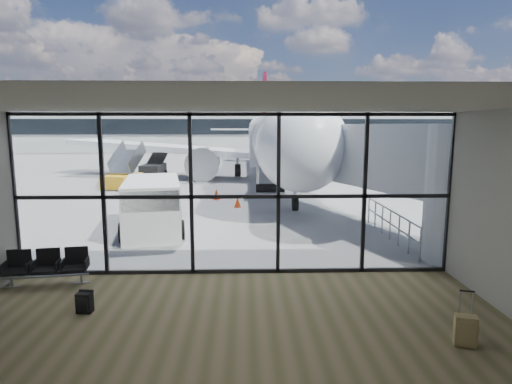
{
  "coord_description": "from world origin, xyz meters",
  "views": [
    {
      "loc": [
        0.26,
        -11.64,
        4.13
      ],
      "look_at": [
        0.66,
        3.0,
        1.86
      ],
      "focal_mm": 30.0,
      "sensor_mm": 36.0,
      "label": 1
    }
  ],
  "objects_px": {
    "service_van": "(153,205)",
    "mobile_stairs": "(123,179)",
    "belt_loader": "(154,170)",
    "seating_row": "(47,265)",
    "suitcase": "(466,331)",
    "airliner": "(274,137)",
    "backpack": "(84,303)"
  },
  "relations": [
    {
      "from": "suitcase",
      "to": "belt_loader",
      "type": "relative_size",
      "value": 0.25
    },
    {
      "from": "suitcase",
      "to": "airliner",
      "type": "relative_size",
      "value": 0.03
    },
    {
      "from": "airliner",
      "to": "service_van",
      "type": "relative_size",
      "value": 8.14
    },
    {
      "from": "suitcase",
      "to": "belt_loader",
      "type": "height_order",
      "value": "belt_loader"
    },
    {
      "from": "backpack",
      "to": "service_van",
      "type": "xyz_separation_m",
      "value": [
        -0.03,
        7.45,
        0.81
      ]
    },
    {
      "from": "airliner",
      "to": "backpack",
      "type": "bearing_deg",
      "value": -102.55
    },
    {
      "from": "seating_row",
      "to": "mobile_stairs",
      "type": "xyz_separation_m",
      "value": [
        -3.02,
        17.96,
        0.08
      ]
    },
    {
      "from": "backpack",
      "to": "airliner",
      "type": "xyz_separation_m",
      "value": [
        6.09,
        27.17,
        2.96
      ]
    },
    {
      "from": "seating_row",
      "to": "service_van",
      "type": "distance_m",
      "value": 5.86
    },
    {
      "from": "seating_row",
      "to": "backpack",
      "type": "distance_m",
      "value": 2.47
    },
    {
      "from": "service_van",
      "to": "airliner",
      "type": "bearing_deg",
      "value": 62.32
    },
    {
      "from": "backpack",
      "to": "belt_loader",
      "type": "xyz_separation_m",
      "value": [
        -3.71,
        25.25,
        0.4
      ]
    },
    {
      "from": "backpack",
      "to": "service_van",
      "type": "bearing_deg",
      "value": 96.99
    },
    {
      "from": "suitcase",
      "to": "mobile_stairs",
      "type": "relative_size",
      "value": 0.28
    },
    {
      "from": "airliner",
      "to": "belt_loader",
      "type": "bearing_deg",
      "value": -168.83
    },
    {
      "from": "backpack",
      "to": "service_van",
      "type": "height_order",
      "value": "service_van"
    },
    {
      "from": "airliner",
      "to": "mobile_stairs",
      "type": "bearing_deg",
      "value": -145.46
    },
    {
      "from": "mobile_stairs",
      "to": "airliner",
      "type": "bearing_deg",
      "value": 46.41
    },
    {
      "from": "suitcase",
      "to": "backpack",
      "type": "bearing_deg",
      "value": -174.96
    },
    {
      "from": "seating_row",
      "to": "belt_loader",
      "type": "height_order",
      "value": "belt_loader"
    },
    {
      "from": "service_van",
      "to": "suitcase",
      "type": "bearing_deg",
      "value": -60.1
    },
    {
      "from": "suitcase",
      "to": "service_van",
      "type": "relative_size",
      "value": 0.21
    },
    {
      "from": "airliner",
      "to": "service_van",
      "type": "height_order",
      "value": "airliner"
    },
    {
      "from": "suitcase",
      "to": "mobile_stairs",
      "type": "height_order",
      "value": "mobile_stairs"
    },
    {
      "from": "service_van",
      "to": "belt_loader",
      "type": "height_order",
      "value": "service_van"
    },
    {
      "from": "suitcase",
      "to": "service_van",
      "type": "distance_m",
      "value": 12.01
    },
    {
      "from": "service_van",
      "to": "mobile_stairs",
      "type": "relative_size",
      "value": 1.33
    },
    {
      "from": "belt_loader",
      "to": "mobile_stairs",
      "type": "relative_size",
      "value": 1.12
    },
    {
      "from": "backpack",
      "to": "airliner",
      "type": "relative_size",
      "value": 0.01
    },
    {
      "from": "backpack",
      "to": "belt_loader",
      "type": "height_order",
      "value": "belt_loader"
    },
    {
      "from": "service_van",
      "to": "mobile_stairs",
      "type": "height_order",
      "value": "mobile_stairs"
    },
    {
      "from": "service_van",
      "to": "mobile_stairs",
      "type": "distance_m",
      "value": 13.19
    }
  ]
}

